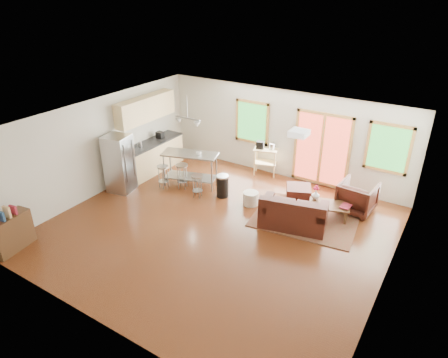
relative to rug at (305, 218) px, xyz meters
The scene contains 29 objects.
floor 2.22m from the rug, 135.76° to the right, with size 7.50×7.00×0.02m, color #3E1C0C.
ceiling 3.42m from the rug, 135.76° to the right, with size 7.50×7.00×0.02m, color silver.
back_wall 2.83m from the rug, 129.10° to the left, with size 7.50×0.02×2.60m, color beige.
left_wall 5.72m from the rug, 163.84° to the right, with size 0.02×7.00×2.60m, color beige.
right_wall 2.96m from the rug, 35.58° to the right, with size 0.02×7.00×2.60m, color beige.
front_wall 5.46m from the rug, 107.47° to the right, with size 7.50×0.02×2.60m, color beige.
window_left 3.55m from the rug, 143.63° to the left, with size 1.10×0.05×1.30m.
french_doors 2.23m from the rug, 101.62° to the left, with size 1.60×0.05×2.10m.
window_right 2.75m from the rug, 55.59° to the left, with size 1.10×0.05×1.30m.
rug is the anchor object (origin of this frame).
loveseat 0.60m from the rug, 105.27° to the right, with size 1.69×1.19×0.82m.
coffee_table 0.65m from the rug, 36.17° to the left, with size 1.09×0.84×0.39m.
armchair 1.45m from the rug, 48.10° to the left, with size 0.85×0.80×0.88m, color black.
ottoman 0.92m from the rug, 124.65° to the left, with size 0.63×0.63×0.42m, color black.
pouf 1.50m from the rug, behind, with size 0.40×0.40×0.35m, color beige.
vase 0.65m from the rug, 80.56° to the left, with size 0.26×0.27×0.35m.
book 0.99m from the rug, 29.36° to the left, with size 0.23×0.03×0.31m, color maroon.
cabinets 5.16m from the rug, behind, with size 0.64×2.24×2.30m.
refrigerator 5.16m from the rug, 165.29° to the right, with size 0.76×0.75×1.61m.
island 3.55m from the rug, behind, with size 1.65×1.05×0.98m.
cup 3.38m from the rug, behind, with size 0.14×0.11×0.14m, color silver.
bar_stool_a 4.11m from the rug, behind, with size 0.37×0.37×0.67m.
bar_stool_b 3.63m from the rug, behind, with size 0.43×0.43×0.72m.
bar_stool_c 2.99m from the rug, 169.97° to the right, with size 0.37×0.37×0.65m.
trash_can 2.38m from the rug, behind, with size 0.39×0.39×0.62m.
kitchen_cart 2.74m from the rug, 139.65° to the left, with size 0.79×0.63×1.06m.
bookshelf 6.73m from the rug, 137.31° to the right, with size 0.49×0.96×1.07m.
ceiling_flush 2.69m from the rug, 89.54° to the right, with size 0.35×0.35×0.12m, color white.
pendant_light 3.97m from the rug, behind, with size 0.80×0.18×0.79m.
Camera 1 is at (4.36, -6.64, 5.28)m, focal length 32.00 mm.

